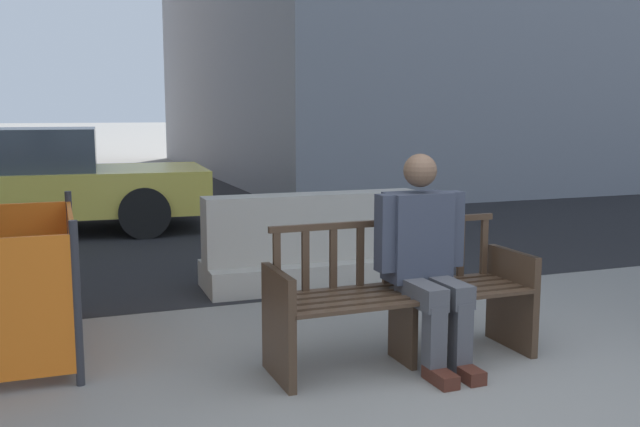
{
  "coord_description": "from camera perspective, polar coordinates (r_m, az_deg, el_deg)",
  "views": [
    {
      "loc": [
        -1.97,
        -2.88,
        1.58
      ],
      "look_at": [
        0.02,
        2.5,
        0.75
      ],
      "focal_mm": 40.0,
      "sensor_mm": 36.0,
      "label": 1
    }
  ],
  "objects": [
    {
      "name": "street_bench",
      "position": [
        4.54,
        6.51,
        -6.92
      ],
      "size": [
        1.7,
        0.56,
        0.88
      ],
      "color": "#473323",
      "rests_on": "ground"
    },
    {
      "name": "street_asphalt",
      "position": [
        11.85,
        -10.55,
        0.43
      ],
      "size": [
        120.0,
        12.0,
        0.01
      ],
      "primitive_type": "cube",
      "color": "black",
      "rests_on": "ground"
    },
    {
      "name": "jersey_barrier_centre",
      "position": [
        6.49,
        -0.53,
        -2.78
      ],
      "size": [
        2.01,
        0.7,
        0.84
      ],
      "color": "#ADA89E",
      "rests_on": "ground"
    },
    {
      "name": "car_taxi_near",
      "position": [
        10.01,
        -22.45,
        2.39
      ],
      "size": [
        4.58,
        2.18,
        1.36
      ],
      "color": "#DBC64C",
      "rests_on": "ground"
    },
    {
      "name": "seated_person",
      "position": [
        4.49,
        8.38,
        -3.29
      ],
      "size": [
        0.58,
        0.73,
        1.31
      ],
      "color": "#383D4C",
      "rests_on": "ground"
    }
  ]
}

